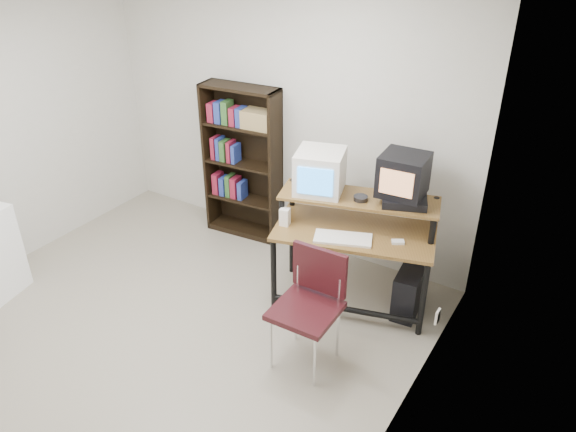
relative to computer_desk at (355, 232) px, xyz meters
The scene contains 17 objects.
floor 1.91m from the computer_desk, 129.92° to the right, with size 4.00×4.00×0.01m, color #9D9582.
ceiling 2.60m from the computer_desk, 129.92° to the right, with size 4.00×4.00×0.01m, color white.
back_wall 1.44m from the computer_desk, 150.70° to the left, with size 4.00×0.01×2.60m, color beige.
right_wall 1.72m from the computer_desk, 57.67° to the right, with size 0.01×4.00×2.60m, color beige.
computer_desk is the anchor object (origin of this frame).
crt_monitor 0.59m from the computer_desk, behind, with size 0.49×0.49×0.37m.
vcr 0.49m from the computer_desk, 28.08° to the left, with size 0.36×0.26×0.08m, color black.
crt_tv 0.64m from the computer_desk, 37.07° to the left, with size 0.39×0.39×0.34m.
cd_spindle 0.30m from the computer_desk, 84.96° to the left, with size 0.12×0.12×0.05m, color #26262B.
keyboard 0.21m from the computer_desk, 92.49° to the right, with size 0.47×0.21×0.04m, color white.
mousepad 0.40m from the computer_desk, ahead, with size 0.22×0.18×0.01m, color black.
mouse 0.40m from the computer_desk, ahead, with size 0.10×0.06×0.03m, color white.
desk_speaker 0.61m from the computer_desk, 154.47° to the right, with size 0.08×0.07×0.17m, color white.
pc_tower 0.71m from the computer_desk, 13.24° to the left, with size 0.20×0.45×0.42m, color black.
school_chair 0.85m from the computer_desk, 86.59° to the right, with size 0.47×0.47×0.93m.
bookshelf 1.60m from the computer_desk, 162.06° to the left, with size 0.83×0.34×1.62m.
wall_outlet 0.96m from the computer_desk, 13.95° to the right, with size 0.02×0.08×0.12m, color beige.
Camera 1 is at (2.82, -2.42, 3.15)m, focal length 35.00 mm.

